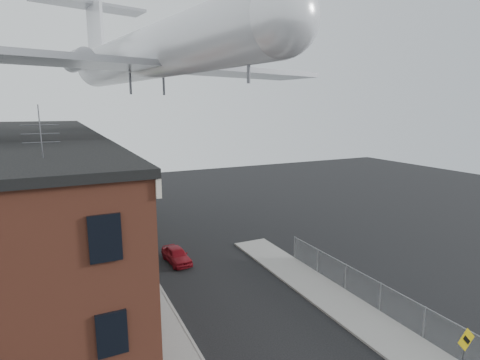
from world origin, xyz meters
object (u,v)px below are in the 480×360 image
object	(u,v)px
car_mid	(146,241)
car_far	(139,215)
airplane	(148,54)
car_near	(177,255)
warning_sign	(465,347)
utility_pole	(123,209)
street_tree	(111,197)

from	to	relation	value
car_mid	car_far	world-z (taller)	car_far
car_mid	airplane	world-z (taller)	airplane
car_near	car_mid	world-z (taller)	car_near
car_far	airplane	world-z (taller)	airplane
warning_sign	car_mid	bearing A→B (deg)	111.09
car_far	airplane	size ratio (longest dim) A/B	0.12
warning_sign	car_near	xyz separation A→B (m)	(-7.40, 18.48, -1.25)
utility_pole	car_mid	size ratio (longest dim) A/B	2.73
car_far	utility_pole	bearing A→B (deg)	-99.90
utility_pole	car_near	distance (m)	5.57
utility_pole	airplane	xyz separation A→B (m)	(2.81, 1.78, 11.40)
street_tree	car_near	distance (m)	11.38
street_tree	car_far	size ratio (longest dim) A/B	1.39
warning_sign	street_tree	world-z (taller)	street_tree
car_far	airplane	distance (m)	18.79
warning_sign	car_far	distance (m)	32.34
car_mid	car_near	bearing A→B (deg)	-77.10
utility_pole	car_near	world-z (taller)	utility_pole
warning_sign	airplane	distance (m)	26.54
warning_sign	street_tree	xyz separation A→B (m)	(-10.87, 28.95, 1.57)
car_near	car_mid	distance (m)	4.73
warning_sign	street_tree	distance (m)	30.96
warning_sign	car_far	size ratio (longest dim) A/B	0.75
street_tree	car_mid	bearing A→B (deg)	-71.39
warning_sign	utility_pole	xyz separation A→B (m)	(-11.20, 19.03, 2.79)
airplane	utility_pole	bearing A→B (deg)	-147.74
street_tree	car_near	world-z (taller)	street_tree
warning_sign	utility_pole	bearing A→B (deg)	120.48
warning_sign	utility_pole	size ratio (longest dim) A/B	0.31
warning_sign	airplane	world-z (taller)	airplane
street_tree	car_mid	xyz separation A→B (m)	(2.01, -5.97, -2.91)
car_near	car_far	bearing A→B (deg)	86.96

